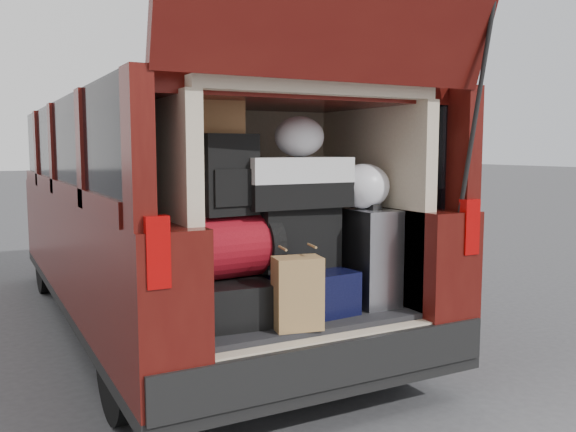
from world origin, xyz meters
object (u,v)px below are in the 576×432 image
Objects in this scene: black_soft_case at (293,236)px; backpack at (227,175)px; black_hardshell at (226,299)px; navy_hardshell at (300,289)px; twotone_duffel at (293,182)px; red_duffel at (227,246)px; silver_roller at (368,257)px; kraft_bag at (297,293)px.

black_soft_case is 0.55m from backpack.
black_hardshell is 0.43m from navy_hardshell.
twotone_duffel reaches higher than navy_hardshell.
black_hardshell is 0.52m from black_soft_case.
black_hardshell is 0.28m from red_duffel.
backpack reaches higher than red_duffel.
backpack reaches higher than silver_roller.
navy_hardshell is 0.50m from red_duffel.
silver_roller is 0.91× the size of twotone_duffel.
backpack is at bearing -57.91° from black_hardshell.
silver_roller reaches higher than navy_hardshell.
navy_hardshell is 1.49× the size of kraft_bag.
black_hardshell is 1.16× the size of black_soft_case.
black_soft_case is at bearing 164.63° from silver_roller.
twotone_duffel is (-0.03, 0.03, 0.59)m from navy_hardshell.
silver_roller is 1.07× the size of red_duffel.
kraft_bag is at bearing -59.48° from red_duffel.
backpack reaches higher than kraft_bag.
kraft_bag is 0.87× the size of backpack.
silver_roller is 1.33× the size of backpack.
red_duffel is at bearing 136.06° from kraft_bag.
silver_roller is 1.17× the size of black_soft_case.
navy_hardshell is 1.30× the size of backpack.
backpack is (-0.41, -0.06, 0.35)m from black_soft_case.
silver_roller is 0.46m from black_soft_case.
silver_roller is at bearing -9.06° from backpack.
twotone_duffel is (-0.44, 0.09, 0.43)m from silver_roller.
black_hardshell is at bearing -179.64° from twotone_duffel.
black_hardshell is 0.65m from backpack.
kraft_bag is at bearing -126.03° from navy_hardshell.
twotone_duffel is at bearing 129.19° from navy_hardshell.
black_soft_case is at bearing 95.30° from navy_hardshell.
navy_hardshell is at bearing -82.97° from black_soft_case.
black_hardshell is 0.99× the size of silver_roller.
backpack is (-0.24, 0.31, 0.58)m from kraft_bag.
black_soft_case is (-0.01, 0.06, 0.29)m from navy_hardshell.
red_duffel is (-0.84, 0.09, 0.11)m from silver_roller.
twotone_duffel is (-0.02, -0.03, 0.30)m from black_soft_case.
black_hardshell is 0.87m from silver_roller.
kraft_bag is 0.70m from backpack.
silver_roller reaches higher than kraft_bag.
backpack is at bearing -175.18° from black_soft_case.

